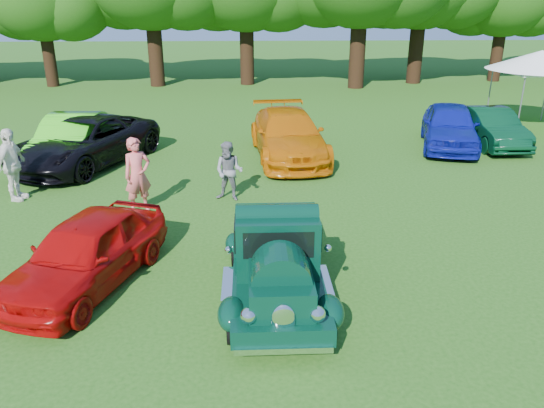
{
  "coord_description": "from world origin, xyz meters",
  "views": [
    {
      "loc": [
        0.18,
        -9.17,
        5.07
      ],
      "look_at": [
        0.63,
        0.97,
        1.1
      ],
      "focal_mm": 35.0,
      "sensor_mm": 36.0,
      "label": 1
    }
  ],
  "objects_px": {
    "canopy_tent": "(541,61)",
    "hero_pickup": "(276,258)",
    "back_car_blue": "(450,126)",
    "red_convertible": "(86,252)",
    "back_car_green": "(491,127)",
    "back_car_black": "(85,142)",
    "spectator_white": "(12,165)",
    "spectator_grey": "(229,171)",
    "spectator_pink": "(138,175)",
    "back_car_lime": "(72,139)",
    "back_car_orange": "(288,135)"
  },
  "relations": [
    {
      "from": "hero_pickup",
      "to": "back_car_black",
      "type": "bearing_deg",
      "value": 124.54
    },
    {
      "from": "back_car_orange",
      "to": "canopy_tent",
      "type": "distance_m",
      "value": 11.32
    },
    {
      "from": "red_convertible",
      "to": "back_car_black",
      "type": "xyz_separation_m",
      "value": [
        -2.2,
        7.79,
        0.09
      ]
    },
    {
      "from": "hero_pickup",
      "to": "spectator_pink",
      "type": "relative_size",
      "value": 2.24
    },
    {
      "from": "hero_pickup",
      "to": "back_car_orange",
      "type": "distance_m",
      "value": 8.88
    },
    {
      "from": "back_car_black",
      "to": "spectator_pink",
      "type": "xyz_separation_m",
      "value": [
        2.46,
        -4.1,
        0.19
      ]
    },
    {
      "from": "back_car_green",
      "to": "canopy_tent",
      "type": "bearing_deg",
      "value": 43.22
    },
    {
      "from": "back_car_black",
      "to": "back_car_green",
      "type": "xyz_separation_m",
      "value": [
        14.02,
        1.81,
        -0.09
      ]
    },
    {
      "from": "back_car_blue",
      "to": "canopy_tent",
      "type": "bearing_deg",
      "value": 48.76
    },
    {
      "from": "red_convertible",
      "to": "back_car_orange",
      "type": "height_order",
      "value": "back_car_orange"
    },
    {
      "from": "spectator_grey",
      "to": "back_car_orange",
      "type": "bearing_deg",
      "value": 82.11
    },
    {
      "from": "hero_pickup",
      "to": "back_car_orange",
      "type": "bearing_deg",
      "value": 84.5
    },
    {
      "from": "back_car_green",
      "to": "spectator_white",
      "type": "height_order",
      "value": "spectator_white"
    },
    {
      "from": "back_car_lime",
      "to": "back_car_blue",
      "type": "height_order",
      "value": "back_car_blue"
    },
    {
      "from": "back_car_green",
      "to": "back_car_black",
      "type": "bearing_deg",
      "value": -172.75
    },
    {
      "from": "back_car_lime",
      "to": "red_convertible",
      "type": "bearing_deg",
      "value": -69.86
    },
    {
      "from": "back_car_green",
      "to": "spectator_pink",
      "type": "bearing_deg",
      "value": -153.03
    },
    {
      "from": "back_car_orange",
      "to": "canopy_tent",
      "type": "height_order",
      "value": "canopy_tent"
    },
    {
      "from": "back_car_orange",
      "to": "back_car_black",
      "type": "bearing_deg",
      "value": 179.82
    },
    {
      "from": "red_convertible",
      "to": "spectator_white",
      "type": "bearing_deg",
      "value": 143.67
    },
    {
      "from": "hero_pickup",
      "to": "back_car_orange",
      "type": "xyz_separation_m",
      "value": [
        0.85,
        8.84,
        0.06
      ]
    },
    {
      "from": "spectator_grey",
      "to": "hero_pickup",
      "type": "bearing_deg",
      "value": -61.36
    },
    {
      "from": "red_convertible",
      "to": "back_car_lime",
      "type": "relative_size",
      "value": 0.86
    },
    {
      "from": "back_car_green",
      "to": "back_car_lime",
      "type": "bearing_deg",
      "value": -174.55
    },
    {
      "from": "back_car_black",
      "to": "canopy_tent",
      "type": "xyz_separation_m",
      "value": [
        16.96,
        4.58,
        1.95
      ]
    },
    {
      "from": "back_car_lime",
      "to": "spectator_white",
      "type": "xyz_separation_m",
      "value": [
        -0.44,
        -3.56,
        0.21
      ]
    },
    {
      "from": "back_car_black",
      "to": "back_car_orange",
      "type": "distance_m",
      "value": 6.58
    },
    {
      "from": "canopy_tent",
      "to": "hero_pickup",
      "type": "bearing_deg",
      "value": -131.18
    },
    {
      "from": "red_convertible",
      "to": "back_car_green",
      "type": "distance_m",
      "value": 15.23
    },
    {
      "from": "back_car_blue",
      "to": "spectator_white",
      "type": "bearing_deg",
      "value": -144.8
    },
    {
      "from": "back_car_lime",
      "to": "spectator_white",
      "type": "height_order",
      "value": "spectator_white"
    },
    {
      "from": "spectator_grey",
      "to": "spectator_white",
      "type": "bearing_deg",
      "value": -165.39
    },
    {
      "from": "back_car_orange",
      "to": "canopy_tent",
      "type": "xyz_separation_m",
      "value": [
        10.4,
        4.03,
        1.93
      ]
    },
    {
      "from": "back_car_orange",
      "to": "spectator_white",
      "type": "height_order",
      "value": "spectator_white"
    },
    {
      "from": "back_car_orange",
      "to": "spectator_pink",
      "type": "height_order",
      "value": "spectator_pink"
    },
    {
      "from": "back_car_black",
      "to": "back_car_lime",
      "type": "bearing_deg",
      "value": 167.24
    },
    {
      "from": "hero_pickup",
      "to": "red_convertible",
      "type": "relative_size",
      "value": 1.08
    },
    {
      "from": "back_car_green",
      "to": "spectator_white",
      "type": "xyz_separation_m",
      "value": [
        -15.01,
        -4.97,
        0.3
      ]
    },
    {
      "from": "back_car_orange",
      "to": "back_car_blue",
      "type": "relative_size",
      "value": 1.17
    },
    {
      "from": "spectator_white",
      "to": "canopy_tent",
      "type": "distance_m",
      "value": 19.62
    },
    {
      "from": "canopy_tent",
      "to": "spectator_pink",
      "type": "bearing_deg",
      "value": -149.09
    },
    {
      "from": "back_car_green",
      "to": "red_convertible",
      "type": "bearing_deg",
      "value": -141.01
    },
    {
      "from": "red_convertible",
      "to": "canopy_tent",
      "type": "xyz_separation_m",
      "value": [
        14.76,
        12.37,
        2.03
      ]
    },
    {
      "from": "spectator_grey",
      "to": "spectator_white",
      "type": "height_order",
      "value": "spectator_white"
    },
    {
      "from": "spectator_pink",
      "to": "back_car_blue",
      "type": "bearing_deg",
      "value": -2.83
    },
    {
      "from": "back_car_orange",
      "to": "back_car_lime",
      "type": "bearing_deg",
      "value": 176.27
    },
    {
      "from": "spectator_white",
      "to": "spectator_pink",
      "type": "bearing_deg",
      "value": -95.85
    },
    {
      "from": "back_car_orange",
      "to": "spectator_white",
      "type": "distance_m",
      "value": 8.41
    },
    {
      "from": "hero_pickup",
      "to": "red_convertible",
      "type": "height_order",
      "value": "hero_pickup"
    },
    {
      "from": "red_convertible",
      "to": "back_car_green",
      "type": "xyz_separation_m",
      "value": [
        11.82,
        9.61,
        -0.0
      ]
    }
  ]
}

